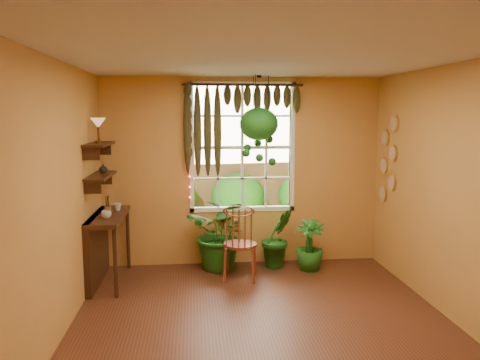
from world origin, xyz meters
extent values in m
plane|color=#582919|center=(0.00, 0.00, 0.00)|extent=(4.50, 4.50, 0.00)
plane|color=silver|center=(0.00, 0.00, 2.70)|extent=(4.50, 4.50, 0.00)
plane|color=#C18041|center=(0.00, 2.25, 1.35)|extent=(4.00, 0.00, 4.00)
plane|color=#C18041|center=(-2.00, 0.00, 1.35)|extent=(0.00, 4.50, 4.50)
plane|color=#C18041|center=(2.00, 0.00, 1.35)|extent=(0.00, 4.50, 4.50)
cube|color=white|center=(0.00, 2.28, 1.70)|extent=(1.52, 0.10, 1.86)
cube|color=white|center=(0.00, 2.31, 1.70)|extent=(1.38, 0.01, 1.78)
cylinder|color=#36190E|center=(0.00, 2.17, 2.58)|extent=(1.70, 0.04, 0.04)
cube|color=#36190E|center=(-1.80, 1.60, 0.87)|extent=(0.40, 1.20, 0.06)
cube|color=#36190E|center=(-1.96, 1.60, 0.45)|extent=(0.08, 1.18, 0.90)
cylinder|color=#36190E|center=(-1.64, 1.05, 0.43)|extent=(0.05, 0.05, 0.86)
cylinder|color=#36190E|center=(-1.64, 2.15, 0.43)|extent=(0.05, 0.05, 0.86)
cube|color=#36190E|center=(-1.88, 1.60, 1.40)|extent=(0.25, 0.90, 0.04)
cube|color=#36190E|center=(-1.88, 1.60, 1.80)|extent=(0.25, 0.90, 0.04)
cube|color=#265B1A|center=(0.00, 7.25, -0.02)|extent=(14.00, 10.00, 0.04)
cube|color=olive|center=(0.00, 5.45, 0.90)|extent=(12.00, 0.10, 1.80)
plane|color=#89B7E5|center=(0.00, 9.05, 1.55)|extent=(12.00, 0.00, 12.00)
cylinder|color=brown|center=(-0.10, 1.57, 0.46)|extent=(0.51, 0.51, 0.04)
torus|color=brown|center=(-0.14, 1.38, 0.96)|extent=(0.41, 0.11, 0.41)
imported|color=#1B5416|center=(-0.32, 1.99, 0.51)|extent=(1.15, 1.08, 1.03)
imported|color=#1B5416|center=(0.48, 2.00, 0.43)|extent=(0.58, 0.53, 0.86)
imported|color=#1B5416|center=(0.90, 1.82, 0.36)|extent=(0.53, 0.53, 0.71)
ellipsoid|color=black|center=(0.20, 1.99, 1.96)|extent=(0.31, 0.31, 0.19)
ellipsoid|color=#1B5416|center=(0.20, 1.99, 2.04)|extent=(0.53, 0.53, 0.45)
imported|color=silver|center=(-1.78, 1.37, 0.95)|extent=(0.13, 0.13, 0.10)
imported|color=beige|center=(-1.72, 1.84, 0.95)|extent=(0.10, 0.10, 0.10)
cylinder|color=brown|center=(-1.80, 1.58, 0.95)|extent=(0.09, 0.09, 0.10)
imported|color=#B2AD99|center=(-1.87, 1.76, 1.48)|extent=(0.12, 0.12, 0.12)
cylinder|color=#593719|center=(-1.86, 1.50, 1.83)|extent=(0.10, 0.10, 0.03)
cylinder|color=#593719|center=(-1.86, 1.50, 1.93)|extent=(0.02, 0.02, 0.19)
cone|color=slate|center=(-1.86, 1.50, 2.07)|extent=(0.19, 0.19, 0.12)
camera|label=1|loc=(-0.70, -4.41, 2.16)|focal=35.00mm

